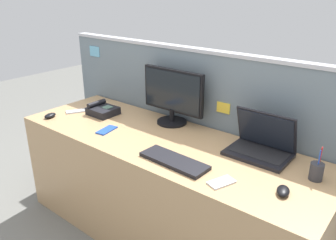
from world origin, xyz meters
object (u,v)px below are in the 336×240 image
Objects in this scene: cell_phone_silver_slab at (76,111)px; cell_phone_blue_case at (107,130)px; desktop_monitor at (173,95)px; computer_mouse_right_hand at (283,191)px; desk_phone at (102,110)px; laptop at (261,144)px; keyboard_main at (174,161)px; pen_cup at (316,171)px; computer_mouse_left_hand at (50,116)px; cell_phone_white_slab at (221,182)px.

cell_phone_silver_slab is 0.48m from cell_phone_blue_case.
computer_mouse_right_hand is at bearing -21.50° from desktop_monitor.
desktop_monitor is 0.59m from desk_phone.
desk_phone is at bearing -173.31° from laptop.
keyboard_main is at bearing -51.13° from desktop_monitor.
computer_mouse_left_hand is at bearing -169.20° from pen_cup.
cell_phone_white_slab is at bearing -1.06° from keyboard_main.
computer_mouse_left_hand reaches higher than cell_phone_white_slab.
pen_cup is at bearing 0.93° from cell_phone_blue_case.
cell_phone_white_slab is at bearing -34.95° from desktop_monitor.
cell_phone_white_slab is (0.31, -0.02, -0.01)m from keyboard_main.
desktop_monitor is 4.96× the size of computer_mouse_left_hand.
desktop_monitor is at bearing 21.25° from desk_phone.
desktop_monitor reaches higher than keyboard_main.
cell_phone_white_slab is (0.69, -0.48, -0.20)m from desktop_monitor.
laptop is 2.59× the size of cell_phone_white_slab.
keyboard_main is 4.08× the size of computer_mouse_left_hand.
computer_mouse_left_hand is at bearing -178.84° from cell_phone_blue_case.
computer_mouse_left_hand is at bearing -163.48° from laptop.
laptop is 3.57× the size of computer_mouse_right_hand.
cell_phone_blue_case is at bearing -169.27° from pen_cup.
keyboard_main is (0.90, -0.26, -0.02)m from desk_phone.
computer_mouse_right_hand is at bearing -9.53° from computer_mouse_left_hand.
cell_phone_blue_case is at bearing 176.25° from keyboard_main.
cell_phone_silver_slab is (-1.41, 0.18, 0.00)m from cell_phone_white_slab.
cell_phone_white_slab is (-0.02, -0.42, -0.06)m from laptop.
computer_mouse_right_hand is 1.00× the size of computer_mouse_left_hand.
laptop is 1.45m from cell_phone_silver_slab.
computer_mouse_left_hand is at bearing -176.11° from keyboard_main.
pen_cup is at bearing 52.91° from computer_mouse_right_hand.
desktop_monitor is at bearing 131.04° from keyboard_main.
cell_phone_blue_case is (-0.95, 0.08, 0.00)m from cell_phone_white_slab.
computer_mouse_right_hand is at bearing 40.44° from cell_phone_white_slab.
desk_phone is at bearing 54.80° from cell_phone_silver_slab.
laptop reaches higher than desk_phone.
desktop_monitor is 0.81m from cell_phone_silver_slab.
computer_mouse_right_hand is at bearing -6.77° from desk_phone.
cell_phone_blue_case is at bearing 162.91° from computer_mouse_right_hand.
pen_cup is (1.04, -0.15, -0.16)m from desktop_monitor.
desk_phone is 1.50m from computer_mouse_right_hand.
pen_cup is at bearing -15.04° from laptop.
computer_mouse_right_hand is at bearing -8.96° from cell_phone_blue_case.
laptop is at bearing 38.80° from cell_phone_silver_slab.
laptop is 3.57× the size of computer_mouse_left_hand.
pen_cup is 1.78m from cell_phone_silver_slab.
pen_cup is 1.34× the size of cell_phone_white_slab.
computer_mouse_right_hand is 0.24m from pen_cup.
laptop is at bearing 108.23° from cell_phone_white_slab.
keyboard_main is 2.21× the size of pen_cup.
desktop_monitor is 1.05m from computer_mouse_right_hand.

